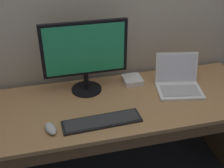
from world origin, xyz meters
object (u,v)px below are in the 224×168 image
at_px(laptop_white, 178,83).
at_px(external_monitor, 85,53).
at_px(computer_mouse, 51,128).
at_px(external_drive_box, 132,80).
at_px(wired_keyboard, 102,121).

height_order(laptop_white, external_monitor, external_monitor).
xyz_separation_m(computer_mouse, external_drive_box, (0.61, 0.41, 0.00)).
distance_m(external_monitor, computer_mouse, 0.53).
distance_m(wired_keyboard, computer_mouse, 0.30).
distance_m(laptop_white, computer_mouse, 0.93).
xyz_separation_m(external_monitor, external_drive_box, (0.34, 0.04, -0.27)).
bearing_deg(wired_keyboard, external_drive_box, 51.99).
bearing_deg(wired_keyboard, external_monitor, 94.43).
bearing_deg(external_monitor, wired_keyboard, -85.57).
xyz_separation_m(laptop_white, external_drive_box, (-0.28, 0.16, -0.03)).
bearing_deg(wired_keyboard, laptop_white, 21.74).
relative_size(external_monitor, wired_keyboard, 1.17).
relative_size(wired_keyboard, computer_mouse, 4.19).
bearing_deg(external_monitor, external_drive_box, 6.28).
relative_size(laptop_white, computer_mouse, 3.04).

